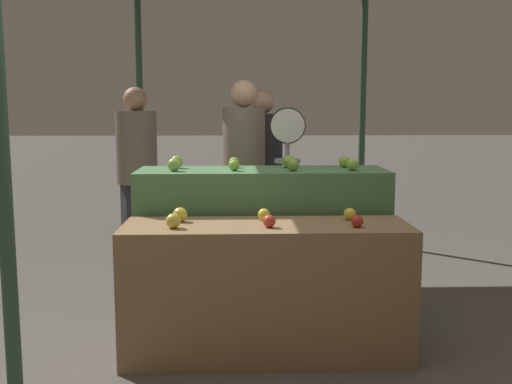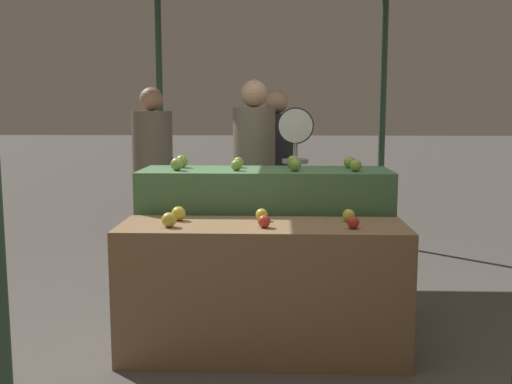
{
  "view_description": "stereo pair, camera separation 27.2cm",
  "coord_description": "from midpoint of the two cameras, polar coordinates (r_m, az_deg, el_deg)",
  "views": [
    {
      "loc": [
        -0.18,
        -3.46,
        1.47
      ],
      "look_at": [
        -0.05,
        0.3,
        0.95
      ],
      "focal_mm": 42.0,
      "sensor_mm": 36.0,
      "label": 1
    },
    {
      "loc": [
        0.09,
        -3.46,
        1.47
      ],
      "look_at": [
        -0.05,
        0.3,
        0.95
      ],
      "focal_mm": 42.0,
      "sensor_mm": 36.0,
      "label": 2
    }
  ],
  "objects": [
    {
      "name": "ground_plane",
      "position": [
        3.76,
        2.79,
        -15.15
      ],
      "size": [
        60.0,
        60.0,
        0.0
      ],
      "primitive_type": "plane",
      "color": "#59544F"
    },
    {
      "name": "display_counter_front",
      "position": [
        3.62,
        2.83,
        -9.32
      ],
      "size": [
        1.69,
        0.55,
        0.8
      ],
      "primitive_type": "cube",
      "color": "olive",
      "rests_on": "ground_plane"
    },
    {
      "name": "display_counter_back",
      "position": [
        4.16,
        2.75,
        -5.14
      ],
      "size": [
        1.69,
        0.55,
        1.06
      ],
      "primitive_type": "cube",
      "color": "#4C7A4C",
      "rests_on": "ground_plane"
    },
    {
      "name": "apple_front_0",
      "position": [
        3.45,
        -6.06,
        -2.66
      ],
      "size": [
        0.09,
        0.09,
        0.09
      ],
      "primitive_type": "sphere",
      "color": "gold",
      "rests_on": "display_counter_front"
    },
    {
      "name": "apple_front_1",
      "position": [
        3.42,
        3.07,
        -2.82
      ],
      "size": [
        0.07,
        0.07,
        0.07
      ],
      "primitive_type": "sphere",
      "color": "red",
      "rests_on": "display_counter_front"
    },
    {
      "name": "apple_front_2",
      "position": [
        3.45,
        11.49,
        -2.89
      ],
      "size": [
        0.07,
        0.07,
        0.07
      ],
      "primitive_type": "sphere",
      "color": "#B72D23",
      "rests_on": "display_counter_front"
    },
    {
      "name": "apple_front_3",
      "position": [
        3.64,
        -5.28,
        -2.07
      ],
      "size": [
        0.09,
        0.09,
        0.09
      ],
      "primitive_type": "sphere",
      "color": "gold",
      "rests_on": "display_counter_front"
    },
    {
      "name": "apple_front_4",
      "position": [
        3.63,
        2.7,
        -2.18
      ],
      "size": [
        0.07,
        0.07,
        0.07
      ],
      "primitive_type": "sphere",
      "color": "gold",
      "rests_on": "display_counter_front"
    },
    {
      "name": "apple_front_5",
      "position": [
        3.67,
        10.93,
        -2.2
      ],
      "size": [
        0.07,
        0.07,
        0.07
      ],
      "primitive_type": "sphere",
      "color": "gold",
      "rests_on": "display_counter_front"
    },
    {
      "name": "apple_back_0",
      "position": [
        4.0,
        -5.63,
        2.64
      ],
      "size": [
        0.09,
        0.09,
        0.09
      ],
      "primitive_type": "sphere",
      "color": "#8EB247",
      "rests_on": "display_counter_back"
    },
    {
      "name": "apple_back_1",
      "position": [
        3.98,
        0.08,
        2.56
      ],
      "size": [
        0.07,
        0.07,
        0.07
      ],
      "primitive_type": "sphere",
      "color": "#84AD3D",
      "rests_on": "display_counter_back"
    },
    {
      "name": "apple_back_2",
      "position": [
        3.96,
        5.72,
        2.56
      ],
      "size": [
        0.08,
        0.08,
        0.08
      ],
      "primitive_type": "sphere",
      "color": "#7AA338",
      "rests_on": "display_counter_back"
    },
    {
      "name": "apple_back_3",
      "position": [
        4.01,
        11.4,
        2.49
      ],
      "size": [
        0.08,
        0.08,
        0.08
      ],
      "primitive_type": "sphere",
      "color": "#84AD3D",
      "rests_on": "display_counter_back"
    },
    {
      "name": "apple_back_4",
      "position": [
        4.21,
        -5.28,
        2.92
      ],
      "size": [
        0.09,
        0.09,
        0.09
      ],
      "primitive_type": "sphere",
      "color": "#84AD3D",
      "rests_on": "display_counter_back"
    },
    {
      "name": "apple_back_5",
      "position": [
        4.19,
        0.18,
        2.84
      ],
      "size": [
        0.07,
        0.07,
        0.07
      ],
      "primitive_type": "sphere",
      "color": "#84AD3D",
      "rests_on": "display_counter_back"
    },
    {
      "name": "apple_back_6",
      "position": [
        4.18,
        5.41,
        2.88
      ],
      "size": [
        0.09,
        0.09,
        0.09
      ],
      "primitive_type": "sphere",
      "color": "#84AD3D",
      "rests_on": "display_counter_back"
    },
    {
      "name": "apple_back_7",
      "position": [
        4.23,
        10.75,
        2.79
      ],
      "size": [
        0.08,
        0.08,
        0.08
      ],
      "primitive_type": "sphere",
      "color": "#84AD3D",
      "rests_on": "display_counter_back"
    },
    {
      "name": "produce_scale",
      "position": [
        4.6,
        5.45,
        2.96
      ],
      "size": [
        0.28,
        0.2,
        1.48
      ],
      "color": "#99999E",
      "rests_on": "ground_plane"
    },
    {
      "name": "person_vendor_at_scale",
      "position": [
        4.95,
        1.4,
        2.34
      ],
      "size": [
        0.38,
        0.38,
        1.71
      ],
      "rotation": [
        0.0,
        0.0,
        3.24
      ],
      "color": "#2D2D38",
      "rests_on": "ground_plane"
    },
    {
      "name": "person_customer_left",
      "position": [
        5.76,
        -8.47,
        2.72
      ],
      "size": [
        0.52,
        0.52,
        1.67
      ],
      "rotation": [
        0.0,
        0.0,
        3.64
      ],
      "color": "#2D2D38",
      "rests_on": "ground_plane"
    },
    {
      "name": "person_customer_right",
      "position": [
        5.49,
        3.34,
        2.41
      ],
      "size": [
        0.38,
        0.38,
        1.64
      ],
      "rotation": [
        0.0,
        0.0,
        3.11
      ],
      "color": "#2D2D38",
      "rests_on": "ground_plane"
    }
  ]
}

